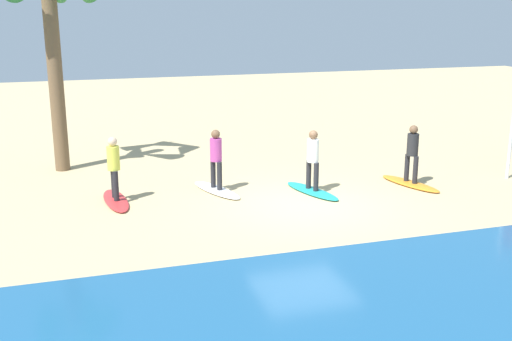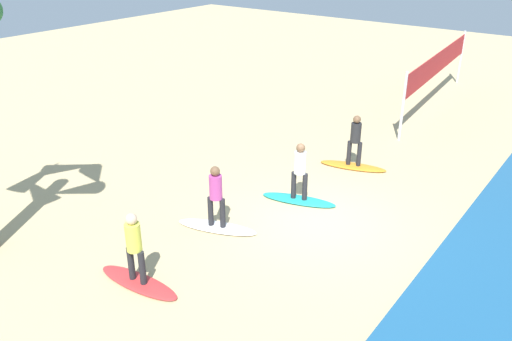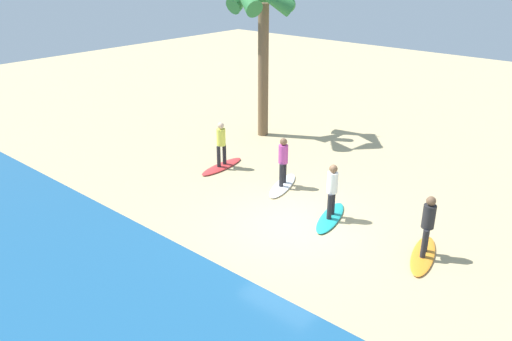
% 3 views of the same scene
% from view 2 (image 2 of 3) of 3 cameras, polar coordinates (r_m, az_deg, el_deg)
% --- Properties ---
extents(ground_plane, '(60.00, 60.00, 0.00)m').
position_cam_2_polar(ground_plane, '(13.75, 6.61, -5.44)').
color(ground_plane, tan).
extents(surfboard_orange, '(1.12, 2.17, 0.09)m').
position_cam_2_polar(surfboard_orange, '(16.87, 10.53, 0.47)').
color(surfboard_orange, orange).
rests_on(surfboard_orange, ground).
extents(surfer_orange, '(0.32, 0.45, 1.64)m').
position_cam_2_polar(surfer_orange, '(16.49, 10.80, 3.61)').
color(surfer_orange, '#232328').
rests_on(surfer_orange, surfboard_orange).
extents(surfboard_teal, '(1.14, 2.17, 0.09)m').
position_cam_2_polar(surfboard_teal, '(14.60, 4.67, -3.21)').
color(surfboard_teal, teal).
rests_on(surfboard_teal, ground).
extents(surfer_teal, '(0.32, 0.45, 1.64)m').
position_cam_2_polar(surfer_teal, '(14.16, 4.81, 0.33)').
color(surfer_teal, '#232328').
rests_on(surfer_teal, surfboard_teal).
extents(surfboard_white, '(1.22, 2.17, 0.09)m').
position_cam_2_polar(surfboard_white, '(13.32, -4.26, -6.18)').
color(surfboard_white, white).
rests_on(surfboard_white, ground).
extents(surfer_white, '(0.32, 0.44, 1.64)m').
position_cam_2_polar(surfer_white, '(12.84, -4.40, -2.39)').
color(surfer_white, '#232328').
rests_on(surfer_white, surfboard_white).
extents(surfboard_red, '(0.72, 2.14, 0.09)m').
position_cam_2_polar(surfboard_red, '(11.68, -12.69, -11.81)').
color(surfboard_red, red).
rests_on(surfboard_red, ground).
extents(surfer_red, '(0.32, 0.46, 1.64)m').
position_cam_2_polar(surfer_red, '(11.13, -13.17, -7.71)').
color(surfer_red, '#232328').
rests_on(surfer_red, surfboard_red).
extents(volleyball_net, '(9.07, 0.88, 2.50)m').
position_cam_2_polar(volleyball_net, '(23.13, 19.27, 10.80)').
color(volleyball_net, silver).
rests_on(volleyball_net, ground).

